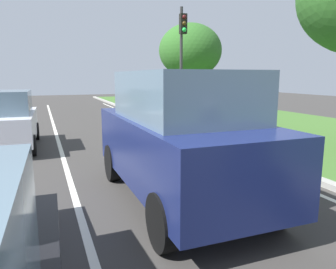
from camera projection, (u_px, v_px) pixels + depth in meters
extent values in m
plane|color=#383533|center=(82.00, 144.00, 10.67)|extent=(60.00, 60.00, 0.00)
cube|color=silver|center=(60.00, 145.00, 10.41)|extent=(0.12, 32.00, 0.01)
cube|color=silver|center=(181.00, 136.00, 11.96)|extent=(0.12, 32.00, 0.01)
cube|color=#3D6628|center=(287.00, 128.00, 13.72)|extent=(9.00, 48.00, 0.06)
cube|color=#9E9B93|center=(194.00, 134.00, 12.13)|extent=(0.24, 48.00, 0.12)
cube|color=navy|center=(179.00, 149.00, 5.71)|extent=(1.91, 4.50, 1.10)
cube|color=slate|center=(182.00, 95.00, 5.40)|extent=(1.71, 2.70, 0.80)
cylinder|color=black|center=(113.00, 163.00, 6.89)|extent=(0.22, 0.76, 0.76)
cylinder|color=black|center=(187.00, 155.00, 7.52)|extent=(0.22, 0.76, 0.76)
cylinder|color=black|center=(162.00, 222.00, 4.09)|extent=(0.22, 0.76, 0.76)
cylinder|color=black|center=(275.00, 202.00, 4.71)|extent=(0.22, 0.76, 0.76)
cylinder|color=black|center=(12.00, 217.00, 4.36)|extent=(0.23, 0.64, 0.64)
cube|color=silver|center=(6.00, 126.00, 9.83)|extent=(1.74, 3.75, 0.80)
cube|color=slate|center=(3.00, 102.00, 9.46)|extent=(1.53, 1.94, 0.68)
cylinder|color=black|center=(36.00, 131.00, 11.31)|extent=(0.24, 0.61, 0.60)
cylinder|color=black|center=(32.00, 145.00, 8.98)|extent=(0.24, 0.61, 0.60)
cylinder|color=#2D2D2D|center=(181.00, 66.00, 15.48)|extent=(0.14, 0.14, 5.39)
cube|color=black|center=(183.00, 24.00, 14.96)|extent=(0.32, 0.24, 0.90)
sphere|color=#3F0F0F|center=(184.00, 17.00, 14.80)|extent=(0.20, 0.20, 0.20)
sphere|color=#382B0C|center=(184.00, 23.00, 14.85)|extent=(0.20, 0.20, 0.20)
sphere|color=green|center=(184.00, 30.00, 14.89)|extent=(0.20, 0.20, 0.20)
cylinder|color=#4C331E|center=(190.00, 92.00, 21.56)|extent=(0.32, 0.32, 2.32)
ellipsoid|color=#2D6023|center=(190.00, 51.00, 21.09)|extent=(4.09, 4.09, 3.48)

